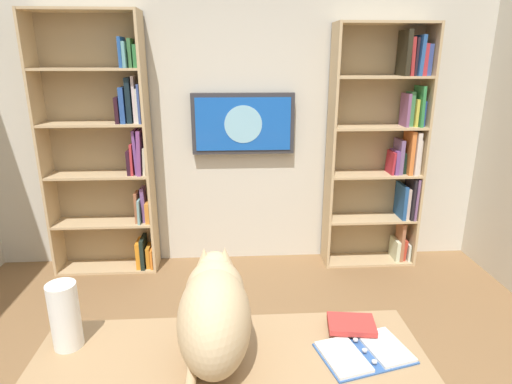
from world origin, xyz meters
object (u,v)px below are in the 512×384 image
(open_binder, at_px, (364,352))
(desk_book_stack, at_px, (352,326))
(bookshelf_left, at_px, (386,147))
(paper_towel_roll, at_px, (65,316))
(wall_mounted_tv, at_px, (243,124))
(bookshelf_right, at_px, (109,151))
(cat, at_px, (215,311))

(open_binder, relative_size, desk_book_stack, 1.83)
(bookshelf_left, bearing_deg, paper_towel_roll, 47.13)
(wall_mounted_tv, distance_m, desk_book_stack, 2.31)
(bookshelf_right, bearing_deg, wall_mounted_tv, -176.05)
(bookshelf_right, bearing_deg, cat, 113.11)
(desk_book_stack, bearing_deg, bookshelf_left, -112.46)
(cat, xyz_separation_m, desk_book_stack, (-0.55, -0.11, -0.17))
(wall_mounted_tv, bearing_deg, paper_towel_roll, 71.48)
(cat, bearing_deg, desk_book_stack, -168.30)
(bookshelf_left, height_order, cat, bookshelf_left)
(desk_book_stack, bearing_deg, open_binder, 94.27)
(wall_mounted_tv, relative_size, desk_book_stack, 4.33)
(wall_mounted_tv, bearing_deg, open_binder, 99.12)
(cat, relative_size, desk_book_stack, 2.90)
(bookshelf_left, height_order, open_binder, bookshelf_left)
(bookshelf_right, xyz_separation_m, desk_book_stack, (-1.51, 2.14, -0.30))
(desk_book_stack, bearing_deg, cat, 11.70)
(cat, xyz_separation_m, paper_towel_roll, (0.57, -0.09, -0.06))
(open_binder, bearing_deg, wall_mounted_tv, -80.88)
(bookshelf_left, xyz_separation_m, wall_mounted_tv, (1.25, -0.08, 0.20))
(bookshelf_right, bearing_deg, desk_book_stack, 125.20)
(bookshelf_right, xyz_separation_m, wall_mounted_tv, (-1.14, -0.08, 0.20))
(cat, bearing_deg, wall_mounted_tv, -94.40)
(wall_mounted_tv, height_order, paper_towel_roll, wall_mounted_tv)
(open_binder, relative_size, paper_towel_roll, 1.40)
(paper_towel_roll, bearing_deg, bookshelf_left, -132.87)
(open_binder, bearing_deg, bookshelf_right, -56.32)
(wall_mounted_tv, xyz_separation_m, cat, (0.18, 2.34, -0.33))
(open_binder, distance_m, paper_towel_roll, 1.14)
(bookshelf_right, relative_size, open_binder, 5.85)
(cat, bearing_deg, open_binder, 177.18)
(bookshelf_left, xyz_separation_m, open_binder, (0.87, 2.28, -0.32))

